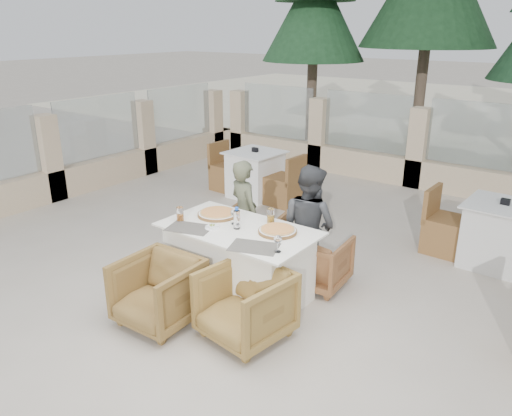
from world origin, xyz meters
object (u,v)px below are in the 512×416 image
Objects in this scene: pizza_left at (217,213)px; olive_dish at (212,226)px; water_bottle at (237,218)px; armchair_far_left at (254,237)px; dining_table at (239,262)px; diner_right at (309,226)px; wine_glass_corner at (278,243)px; pizza_right at (278,230)px; armchair_far_right at (318,261)px; bg_table_a at (255,174)px; beer_glass_right at (271,216)px; armchair_near_left at (158,292)px; armchair_near_right at (245,305)px; diner_left at (244,213)px; bg_table_b at (499,235)px; beer_glass_left at (180,214)px; wine_glass_centre at (234,216)px.

pizza_left is 3.91× the size of olive_dish.
armchair_far_left is at bearing 114.95° from water_bottle.
diner_right is at bearing 57.54° from dining_table.
wine_glass_corner is (1.05, -0.37, 0.06)m from pizza_left.
pizza_right is 0.77m from armchair_far_right.
beer_glass_right is at bearing -47.32° from bg_table_a.
armchair_near_left is at bearing -111.30° from beer_glass_right.
pizza_right is 0.29× the size of diner_right.
dining_table is 0.85m from diner_right.
pizza_right reaches higher than armchair_far_left.
bg_table_a is (-2.37, 3.28, 0.05)m from armchair_near_right.
diner_left is at bearing -1.29° from armchair_far_right.
armchair_far_right is (0.96, 0.56, -0.51)m from pizza_left.
diner_left is 3.02m from bg_table_b.
armchair_far_right is (0.90, -0.02, -0.04)m from armchair_far_left.
dining_table is 10.76× the size of beer_glass_left.
wine_glass_centre is at bearing 142.91° from armchair_near_right.
beer_glass_right is 2.82m from bg_table_b.
beer_glass_right is at bearing 42.38° from wine_glass_centre.
armchair_far_right is at bearing 30.13° from pizza_left.
dining_table is 8.70× the size of wine_glass_corner.
pizza_right is 0.24× the size of bg_table_b.
pizza_left is 1.00m from diner_right.
bg_table_a is at bearing 124.10° from dining_table.
diner_left is 0.94× the size of diner_right.
diner_left is at bearing 77.16° from beer_glass_left.
pizza_left is at bearing -135.44° from bg_table_b.
wine_glass_corner is 0.25× the size of armchair_far_left.
pizza_right is 0.55m from diner_right.
diner_left is 0.78× the size of bg_table_b.
water_bottle is at bearing 69.41° from armchair_near_left.
beer_glass_left is at bearing 33.01° from armchair_far_right.
water_bottle reaches higher than pizza_left.
armchair_far_right is 1.26m from armchair_near_right.
pizza_left is 1.22m from armchair_far_right.
diner_right reaches higher than armchair_far_left.
pizza_right is 1.07m from beer_glass_left.
beer_glass_right is 0.21× the size of armchair_near_right.
pizza_right is at bearing -0.11° from pizza_left.
diner_right is at bearing 53.01° from olive_dish.
pizza_right is at bearing 69.01° from armchair_far_right.
beer_glass_right is at bearing 17.20° from pizza_left.
water_bottle is 0.84m from diner_right.
olive_dish is at bearing 175.77° from wine_glass_corner.
armchair_far_left is at bearing 142.64° from beer_glass_right.
bg_table_b is at bearing -122.72° from diner_right.
diner_left reaches higher than bg_table_a.
armchair_near_left is 4.00m from bg_table_b.
diner_left reaches higher than armchair_far_left.
bg_table_b is at bearing -123.34° from diner_left.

